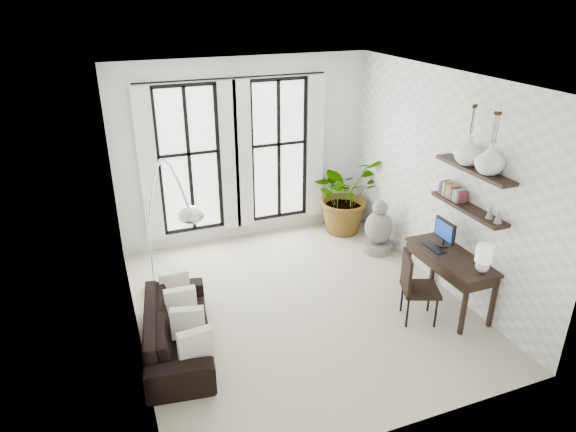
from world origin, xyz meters
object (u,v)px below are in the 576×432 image
plant (345,194)px  buddha (378,230)px  desk (453,261)px  sofa (178,328)px  desk_chair (414,283)px  arc_lamp (165,195)px

plant → buddha: (0.16, -0.97, -0.32)m
plant → desk: bearing=-85.9°
sofa → desk: size_ratio=1.43×
plant → desk_chair: plant is taller
plant → sofa: bearing=-146.3°
desk → desk_chair: (-0.64, -0.06, -0.19)m
plant → desk: size_ratio=1.03×
plant → arc_lamp: (-3.44, -1.59, 1.07)m
desk_chair → arc_lamp: arc_lamp is taller
plant → desk: plant is taller
desk → buddha: desk is taller
arc_lamp → buddha: arc_lamp is taller
sofa → arc_lamp: size_ratio=0.86×
plant → buddha: plant is taller
plant → arc_lamp: 3.94m
plant → desk: 2.86m
plant → buddha: bearing=-80.8°
desk → arc_lamp: arc_lamp is taller
plant → desk_chair: (-0.44, -2.91, -0.15)m
desk_chair → buddha: (0.59, 1.93, -0.17)m
buddha → desk: bearing=-88.5°
sofa → arc_lamp: (0.10, 0.76, 1.50)m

